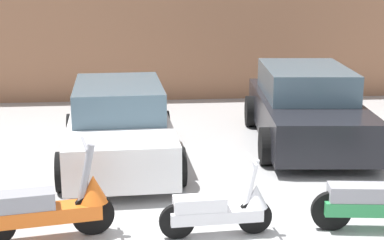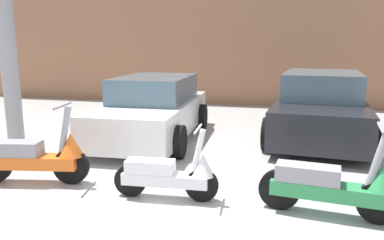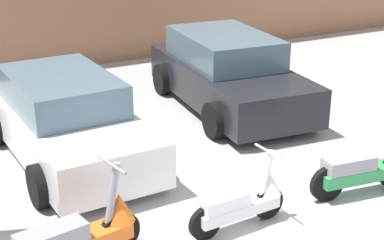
% 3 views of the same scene
% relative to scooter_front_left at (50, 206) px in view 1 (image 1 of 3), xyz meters
% --- Properties ---
extents(wall_back, '(19.60, 0.12, 3.83)m').
position_rel_scooter_front_left_xyz_m(wall_back, '(2.30, 7.76, 1.51)').
color(wall_back, '#9E6B4C').
rests_on(wall_back, ground_plane).
extents(scooter_front_left, '(1.61, 0.65, 1.13)m').
position_rel_scooter_front_left_xyz_m(scooter_front_left, '(0.00, 0.00, 0.00)').
color(scooter_front_left, black).
rests_on(scooter_front_left, ground_plane).
extents(scooter_front_right, '(1.35, 0.49, 0.94)m').
position_rel_scooter_front_left_xyz_m(scooter_front_right, '(1.98, -0.10, -0.07)').
color(scooter_front_right, black).
rests_on(scooter_front_right, ground_plane).
extents(scooter_front_center, '(1.55, 0.57, 1.08)m').
position_rel_scooter_front_left_xyz_m(scooter_front_center, '(3.93, -0.14, -0.02)').
color(scooter_front_center, black).
rests_on(scooter_front_center, ground_plane).
extents(car_rear_left, '(1.97, 3.86, 1.29)m').
position_rel_scooter_front_left_xyz_m(car_rear_left, '(0.73, 2.83, 0.21)').
color(car_rear_left, white).
rests_on(car_rear_left, ground_plane).
extents(car_rear_center, '(2.23, 4.18, 1.37)m').
position_rel_scooter_front_left_xyz_m(car_rear_center, '(4.08, 3.72, 0.26)').
color(car_rear_center, black).
rests_on(car_rear_center, ground_plane).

